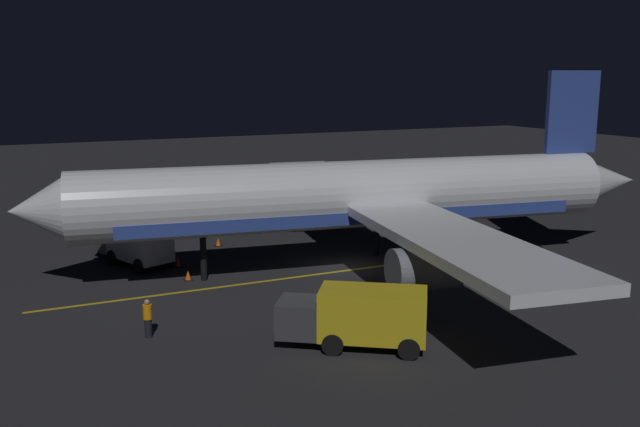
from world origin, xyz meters
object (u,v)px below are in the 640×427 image
at_px(ground_crew_worker, 148,318).
at_px(traffic_cone_near_right, 218,242).
at_px(catering_truck, 359,318).
at_px(traffic_cone_near_left, 127,253).
at_px(airliner, 361,197).
at_px(baggage_truck, 134,244).
at_px(traffic_cone_far, 188,276).
at_px(traffic_cone_under_wing, 178,262).

height_order(ground_crew_worker, traffic_cone_near_right, ground_crew_worker).
height_order(catering_truck, traffic_cone_near_left, catering_truck).
bearing_deg(airliner, traffic_cone_near_left, 55.01).
height_order(catering_truck, traffic_cone_near_right, catering_truck).
relative_size(airliner, baggage_truck, 6.09).
bearing_deg(baggage_truck, traffic_cone_near_right, -70.23).
bearing_deg(ground_crew_worker, traffic_cone_near_left, -7.00).
bearing_deg(traffic_cone_near_left, airliner, -124.99).
bearing_deg(airliner, traffic_cone_far, 78.97).
xyz_separation_m(baggage_truck, traffic_cone_far, (-4.73, -2.00, -1.02)).
relative_size(baggage_truck, catering_truck, 1.01).
xyz_separation_m(catering_truck, traffic_cone_under_wing, (15.80, 3.64, -1.06)).
xyz_separation_m(ground_crew_worker, traffic_cone_far, (7.75, -3.90, -0.64)).
bearing_deg(ground_crew_worker, catering_truck, -122.93).
bearing_deg(traffic_cone_near_left, baggage_truck, -175.39).
xyz_separation_m(airliner, traffic_cone_far, (1.94, 9.96, -4.03)).
relative_size(ground_crew_worker, traffic_cone_far, 3.16).
bearing_deg(traffic_cone_near_left, traffic_cone_far, -161.81).
height_order(airliner, ground_crew_worker, airliner).
distance_m(catering_truck, traffic_cone_near_right, 19.67).
height_order(airliner, baggage_truck, airliner).
distance_m(baggage_truck, traffic_cone_near_right, 6.42).
bearing_deg(ground_crew_worker, traffic_cone_under_wing, -20.87).
distance_m(airliner, catering_truck, 12.78).
xyz_separation_m(traffic_cone_near_left, traffic_cone_near_right, (0.34, -6.11, 0.00)).
height_order(ground_crew_worker, traffic_cone_near_left, ground_crew_worker).
relative_size(airliner, catering_truck, 6.12).
relative_size(ground_crew_worker, traffic_cone_near_left, 3.16).
xyz_separation_m(airliner, ground_crew_worker, (-5.80, 13.87, -3.39)).
distance_m(airliner, traffic_cone_near_right, 11.40).
distance_m(airliner, ground_crew_worker, 15.41).
bearing_deg(traffic_cone_near_right, catering_truck, 179.67).
height_order(baggage_truck, traffic_cone_far, baggage_truck).
bearing_deg(baggage_truck, airliner, -119.15).
distance_m(catering_truck, traffic_cone_near_left, 20.24).
height_order(traffic_cone_near_left, traffic_cone_near_right, same).
bearing_deg(traffic_cone_near_left, traffic_cone_near_right, -86.82).
distance_m(baggage_truck, traffic_cone_under_wing, 2.97).
distance_m(traffic_cone_near_right, traffic_cone_under_wing, 5.37).
distance_m(airliner, traffic_cone_far, 10.92).
distance_m(traffic_cone_near_left, traffic_cone_under_wing, 4.22).
relative_size(catering_truck, traffic_cone_far, 11.44).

